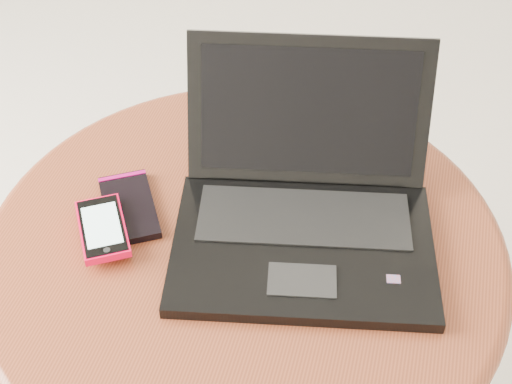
# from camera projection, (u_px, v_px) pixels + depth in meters

# --- Properties ---
(table) EXTENTS (0.67, 0.67, 0.53)m
(table) POSITION_uv_depth(u_px,v_px,m) (245.00, 294.00, 1.00)
(table) COLOR #5C291A
(table) RESTS_ON ground
(laptop) EXTENTS (0.37, 0.35, 0.20)m
(laptop) POSITION_uv_depth(u_px,v_px,m) (304.00, 207.00, 0.91)
(laptop) COLOR black
(laptop) RESTS_ON table
(phone_black) EXTENTS (0.12, 0.14, 0.01)m
(phone_black) POSITION_uv_depth(u_px,v_px,m) (129.00, 207.00, 0.96)
(phone_black) COLOR black
(phone_black) RESTS_ON table
(phone_pink) EXTENTS (0.10, 0.12, 0.01)m
(phone_pink) POSITION_uv_depth(u_px,v_px,m) (102.00, 228.00, 0.91)
(phone_pink) COLOR #F80435
(phone_pink) RESTS_ON phone_black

